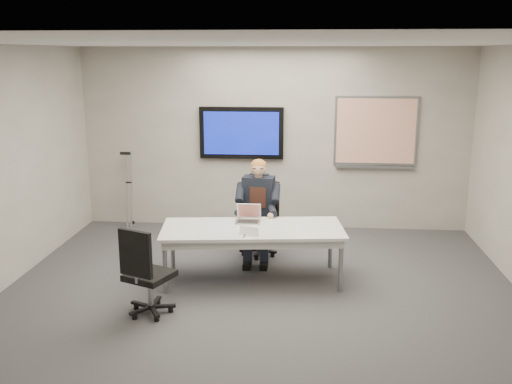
# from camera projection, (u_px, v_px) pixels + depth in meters

# --- Properties ---
(floor) EXTENTS (6.00, 6.00, 0.02)m
(floor) POSITION_uv_depth(u_px,v_px,m) (258.00, 305.00, 6.26)
(floor) COLOR #373739
(floor) RESTS_ON ground
(ceiling) EXTENTS (6.00, 6.00, 0.02)m
(ceiling) POSITION_uv_depth(u_px,v_px,m) (258.00, 42.00, 5.60)
(ceiling) COLOR white
(ceiling) RESTS_ON wall_back
(wall_back) EXTENTS (6.00, 0.02, 2.80)m
(wall_back) POSITION_uv_depth(u_px,v_px,m) (274.00, 139.00, 8.83)
(wall_back) COLOR gray
(wall_back) RESTS_ON ground
(wall_front) EXTENTS (6.00, 0.02, 2.80)m
(wall_front) POSITION_uv_depth(u_px,v_px,m) (210.00, 304.00, 3.02)
(wall_front) COLOR gray
(wall_front) RESTS_ON ground
(conference_table) EXTENTS (2.25, 1.15, 0.67)m
(conference_table) POSITION_uv_depth(u_px,v_px,m) (252.00, 234.00, 6.84)
(conference_table) COLOR silver
(conference_table) RESTS_ON ground
(tv_display) EXTENTS (1.30, 0.09, 0.80)m
(tv_display) POSITION_uv_depth(u_px,v_px,m) (241.00, 133.00, 8.80)
(tv_display) COLOR black
(tv_display) RESTS_ON wall_back
(whiteboard) EXTENTS (1.25, 0.08, 1.10)m
(whiteboard) POSITION_uv_depth(u_px,v_px,m) (376.00, 132.00, 8.64)
(whiteboard) COLOR gray
(whiteboard) RESTS_ON wall_back
(office_chair_far) EXTENTS (0.62, 0.62, 1.00)m
(office_chair_far) POSITION_uv_depth(u_px,v_px,m) (260.00, 232.00, 7.81)
(office_chair_far) COLOR black
(office_chair_far) RESTS_ON ground
(office_chair_near) EXTENTS (0.61, 0.61, 0.98)m
(office_chair_near) POSITION_uv_depth(u_px,v_px,m) (148.00, 288.00, 5.97)
(office_chair_near) COLOR black
(office_chair_near) RESTS_ON ground
(seated_person) EXTENTS (0.44, 0.75, 1.34)m
(seated_person) POSITION_uv_depth(u_px,v_px,m) (257.00, 221.00, 7.52)
(seated_person) COLOR #212437
(seated_person) RESTS_ON office_chair_far
(crutch) EXTENTS (0.36, 0.55, 1.29)m
(crutch) POSITION_uv_depth(u_px,v_px,m) (129.00, 188.00, 9.02)
(crutch) COLOR #A4A6AB
(crutch) RESTS_ON ground
(laptop) EXTENTS (0.30, 0.28, 0.21)m
(laptop) POSITION_uv_depth(u_px,v_px,m) (248.00, 217.00, 7.05)
(laptop) COLOR #B4B4B7
(laptop) RESTS_ON conference_table
(name_tent) EXTENTS (0.25, 0.15, 0.10)m
(name_tent) POSITION_uv_depth(u_px,v_px,m) (249.00, 231.00, 6.54)
(name_tent) COLOR white
(name_tent) RESTS_ON conference_table
(pen) EXTENTS (0.02, 0.14, 0.01)m
(pen) POSITION_uv_depth(u_px,v_px,m) (245.00, 235.00, 6.50)
(pen) COLOR black
(pen) RESTS_ON conference_table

